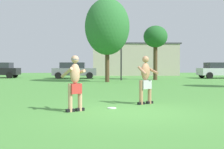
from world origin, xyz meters
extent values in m
plane|color=#4C8E3D|center=(0.00, 0.00, 0.00)|extent=(80.00, 80.00, 0.00)
cube|color=black|center=(-1.80, 0.14, 0.04)|extent=(0.28, 0.23, 0.09)
cylinder|color=tan|center=(-1.80, 0.14, 0.41)|extent=(0.13, 0.13, 0.82)
cube|color=black|center=(-1.53, 0.32, 0.04)|extent=(0.28, 0.23, 0.09)
cylinder|color=tan|center=(-1.53, 0.32, 0.41)|extent=(0.13, 0.13, 0.82)
cube|color=red|center=(-1.66, 0.23, 0.67)|extent=(0.41, 0.38, 0.30)
ellipsoid|color=tan|center=(-1.66, 0.23, 1.12)|extent=(0.39, 0.36, 0.60)
cylinder|color=tan|center=(-1.90, 0.20, 1.15)|extent=(0.42, 0.48, 0.33)
cylinder|color=tan|center=(-1.53, 0.43, 1.15)|extent=(0.37, 0.54, 0.19)
sphere|color=tan|center=(-1.66, 0.23, 1.54)|extent=(0.23, 0.23, 0.23)
cone|color=#194CA5|center=(-1.66, 0.23, 1.60)|extent=(0.33, 0.33, 0.13)
cube|color=black|center=(0.83, 1.82, 0.04)|extent=(0.28, 0.23, 0.09)
cylinder|color=tan|center=(0.83, 1.82, 0.42)|extent=(0.13, 0.13, 0.84)
cube|color=black|center=(0.50, 1.61, 0.04)|extent=(0.28, 0.23, 0.09)
cylinder|color=tan|center=(0.50, 1.61, 0.42)|extent=(0.13, 0.13, 0.84)
cube|color=#B7B7BC|center=(0.67, 1.72, 0.69)|extent=(0.45, 0.41, 0.30)
ellipsoid|color=tan|center=(0.67, 1.72, 1.14)|extent=(0.42, 0.38, 0.61)
cylinder|color=tan|center=(0.92, 1.76, 1.17)|extent=(0.35, 0.55, 0.26)
cylinder|color=tan|center=(0.52, 1.50, 1.17)|extent=(0.26, 0.56, 0.31)
sphere|color=tan|center=(0.67, 1.72, 1.57)|extent=(0.23, 0.23, 0.23)
cylinder|color=white|center=(-0.55, 0.78, 0.01)|extent=(0.28, 0.28, 0.03)
cube|color=silver|center=(11.27, 20.32, 0.67)|extent=(4.39, 2.03, 0.70)
cube|color=#282D33|center=(11.08, 20.30, 1.30)|extent=(2.49, 1.71, 0.56)
cylinder|color=black|center=(9.72, 21.13, 0.32)|extent=(0.65, 0.25, 0.64)
cylinder|color=black|center=(9.82, 19.33, 0.32)|extent=(0.65, 0.25, 0.64)
cube|color=#282D33|center=(-11.11, 22.21, 1.30)|extent=(2.45, 1.65, 0.56)
cylinder|color=black|center=(-9.83, 21.27, 0.32)|extent=(0.65, 0.24, 0.64)
cylinder|color=black|center=(-9.78, 23.07, 0.32)|extent=(0.65, 0.24, 0.64)
cube|color=slate|center=(-3.29, 20.76, 0.67)|extent=(4.30, 1.80, 0.70)
cube|color=#282D33|center=(-3.49, 20.76, 1.30)|extent=(2.41, 1.59, 0.56)
cylinder|color=black|center=(-1.78, 21.65, 0.32)|extent=(0.64, 0.22, 0.64)
cylinder|color=black|center=(-1.78, 19.85, 0.32)|extent=(0.64, 0.22, 0.64)
cylinder|color=black|center=(-4.79, 21.66, 0.32)|extent=(0.64, 0.22, 0.64)
cylinder|color=black|center=(-4.79, 19.86, 0.32)|extent=(0.64, 0.22, 0.64)
cylinder|color=black|center=(1.04, 16.93, 2.77)|extent=(0.12, 0.12, 5.54)
cube|color=#333338|center=(1.04, 16.93, 5.69)|extent=(0.60, 0.24, 0.20)
cube|color=#B2A893|center=(3.76, 28.98, 1.95)|extent=(10.61, 4.16, 3.90)
cube|color=#3F3F44|center=(3.76, 28.98, 3.98)|extent=(11.03, 4.33, 0.16)
cylinder|color=#4C3823|center=(4.16, 17.53, 1.60)|extent=(0.37, 0.37, 3.19)
ellipsoid|color=#236028|center=(4.16, 17.53, 3.87)|extent=(2.13, 2.13, 1.95)
cylinder|color=#4C3823|center=(-0.25, 14.68, 1.40)|extent=(0.33, 0.33, 2.80)
ellipsoid|color=#2D7033|center=(-0.25, 14.68, 4.35)|extent=(3.51, 3.51, 4.44)
camera|label=1|loc=(-1.00, -8.36, 1.39)|focal=46.81mm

